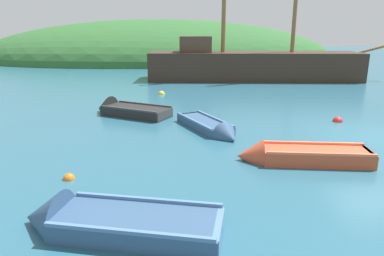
{
  "coord_description": "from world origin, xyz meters",
  "views": [
    {
      "loc": [
        -7.35,
        -10.8,
        3.59
      ],
      "look_at": [
        -6.22,
        1.27,
        0.17
      ],
      "focal_mm": 33.09,
      "sensor_mm": 36.0,
      "label": 1
    }
  ],
  "objects_px": {
    "rowboat_outer_right": "(297,157)",
    "buoy_orange": "(69,179)",
    "sailing_ship": "(251,69)",
    "rowboat_outer_left": "(126,112)",
    "buoy_red": "(338,121)",
    "rowboat_far": "(106,224)",
    "buoy_yellow": "(162,94)",
    "rowboat_center": "(212,129)"
  },
  "relations": [
    {
      "from": "rowboat_far",
      "to": "rowboat_outer_left",
      "type": "height_order",
      "value": "rowboat_outer_left"
    },
    {
      "from": "rowboat_far",
      "to": "rowboat_center",
      "type": "relative_size",
      "value": 1.1
    },
    {
      "from": "rowboat_center",
      "to": "buoy_red",
      "type": "relative_size",
      "value": 9.03
    },
    {
      "from": "buoy_red",
      "to": "rowboat_far",
      "type": "bearing_deg",
      "value": -138.56
    },
    {
      "from": "buoy_yellow",
      "to": "rowboat_far",
      "type": "bearing_deg",
      "value": -94.83
    },
    {
      "from": "buoy_yellow",
      "to": "buoy_orange",
      "type": "xyz_separation_m",
      "value": [
        -2.42,
        -11.52,
        0.0
      ]
    },
    {
      "from": "sailing_ship",
      "to": "buoy_red",
      "type": "relative_size",
      "value": 44.74
    },
    {
      "from": "rowboat_far",
      "to": "buoy_red",
      "type": "height_order",
      "value": "rowboat_far"
    },
    {
      "from": "rowboat_outer_right",
      "to": "buoy_yellow",
      "type": "height_order",
      "value": "rowboat_outer_right"
    },
    {
      "from": "rowboat_outer_left",
      "to": "rowboat_center",
      "type": "relative_size",
      "value": 1.01
    },
    {
      "from": "rowboat_outer_right",
      "to": "buoy_orange",
      "type": "relative_size",
      "value": 12.82
    },
    {
      "from": "sailing_ship",
      "to": "rowboat_center",
      "type": "xyz_separation_m",
      "value": [
        -4.82,
        -13.02,
        -0.67
      ]
    },
    {
      "from": "buoy_orange",
      "to": "buoy_red",
      "type": "height_order",
      "value": "buoy_red"
    },
    {
      "from": "rowboat_outer_right",
      "to": "rowboat_center",
      "type": "relative_size",
      "value": 1.05
    },
    {
      "from": "buoy_red",
      "to": "buoy_yellow",
      "type": "bearing_deg",
      "value": 135.74
    },
    {
      "from": "buoy_orange",
      "to": "rowboat_center",
      "type": "bearing_deg",
      "value": 42.84
    },
    {
      "from": "rowboat_outer_left",
      "to": "rowboat_outer_right",
      "type": "bearing_deg",
      "value": 162.41
    },
    {
      "from": "buoy_red",
      "to": "rowboat_outer_left",
      "type": "bearing_deg",
      "value": 166.95
    },
    {
      "from": "rowboat_outer_left",
      "to": "rowboat_outer_right",
      "type": "distance_m",
      "value": 8.05
    },
    {
      "from": "rowboat_far",
      "to": "buoy_orange",
      "type": "relative_size",
      "value": 13.37
    },
    {
      "from": "rowboat_far",
      "to": "rowboat_outer_left",
      "type": "relative_size",
      "value": 1.09
    },
    {
      "from": "rowboat_center",
      "to": "rowboat_far",
      "type": "bearing_deg",
      "value": -46.22
    },
    {
      "from": "buoy_yellow",
      "to": "buoy_orange",
      "type": "distance_m",
      "value": 11.77
    },
    {
      "from": "buoy_red",
      "to": "buoy_orange",
      "type": "bearing_deg",
      "value": -153.1
    },
    {
      "from": "rowboat_far",
      "to": "rowboat_center",
      "type": "height_order",
      "value": "rowboat_far"
    },
    {
      "from": "buoy_red",
      "to": "rowboat_center",
      "type": "bearing_deg",
      "value": -170.01
    },
    {
      "from": "rowboat_center",
      "to": "buoy_orange",
      "type": "bearing_deg",
      "value": -68.57
    },
    {
      "from": "rowboat_far",
      "to": "buoy_yellow",
      "type": "relative_size",
      "value": 10.49
    },
    {
      "from": "rowboat_outer_right",
      "to": "buoy_orange",
      "type": "bearing_deg",
      "value": 15.62
    },
    {
      "from": "rowboat_center",
      "to": "buoy_yellow",
      "type": "relative_size",
      "value": 9.54
    },
    {
      "from": "rowboat_center",
      "to": "buoy_yellow",
      "type": "bearing_deg",
      "value": 171.15
    },
    {
      "from": "sailing_ship",
      "to": "rowboat_outer_right",
      "type": "distance_m",
      "value": 16.51
    },
    {
      "from": "rowboat_outer_left",
      "to": "buoy_orange",
      "type": "relative_size",
      "value": 12.32
    },
    {
      "from": "buoy_yellow",
      "to": "rowboat_outer_right",
      "type": "bearing_deg",
      "value": -71.56
    },
    {
      "from": "rowboat_outer_left",
      "to": "buoy_red",
      "type": "relative_size",
      "value": 9.14
    },
    {
      "from": "rowboat_far",
      "to": "buoy_yellow",
      "type": "distance_m",
      "value": 14.0
    },
    {
      "from": "buoy_red",
      "to": "rowboat_outer_right",
      "type": "bearing_deg",
      "value": -128.63
    },
    {
      "from": "rowboat_outer_left",
      "to": "rowboat_outer_right",
      "type": "relative_size",
      "value": 0.96
    },
    {
      "from": "rowboat_outer_left",
      "to": "rowboat_far",
      "type": "bearing_deg",
      "value": 124.47
    },
    {
      "from": "rowboat_far",
      "to": "rowboat_outer_right",
      "type": "xyz_separation_m",
      "value": [
        4.82,
        3.03,
        0.01
      ]
    },
    {
      "from": "buoy_yellow",
      "to": "buoy_orange",
      "type": "height_order",
      "value": "buoy_yellow"
    },
    {
      "from": "buoy_yellow",
      "to": "buoy_orange",
      "type": "bearing_deg",
      "value": -101.84
    }
  ]
}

